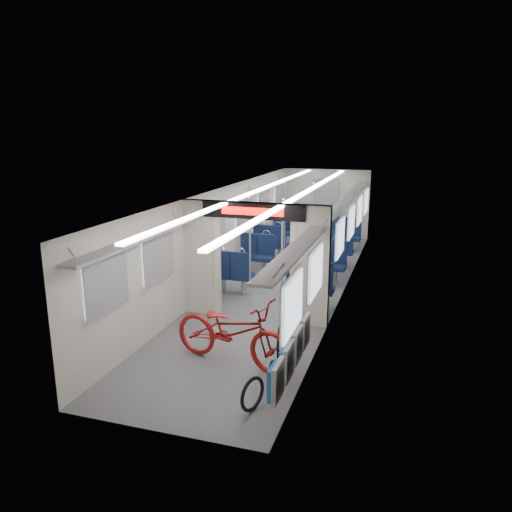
# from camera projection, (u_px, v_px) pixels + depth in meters

# --- Properties ---
(carriage) EXTENTS (12.00, 12.02, 2.31)m
(carriage) POSITION_uv_depth(u_px,v_px,m) (278.00, 227.00, 11.11)
(carriage) COLOR #515456
(carriage) RESTS_ON ground
(bicycle) EXTENTS (2.21, 1.17, 1.11)m
(bicycle) POSITION_uv_depth(u_px,v_px,m) (232.00, 331.00, 7.83)
(bicycle) COLOR maroon
(bicycle) RESTS_ON ground
(flip_bench) EXTENTS (0.12, 2.09, 0.50)m
(flip_bench) POSITION_uv_depth(u_px,v_px,m) (291.00, 353.00, 7.00)
(flip_bench) COLOR gray
(flip_bench) RESTS_ON carriage
(bike_hoop_a) EXTENTS (0.21, 0.47, 0.49)m
(bike_hoop_a) POSITION_uv_depth(u_px,v_px,m) (252.00, 396.00, 6.59)
(bike_hoop_a) COLOR black
(bike_hoop_a) RESTS_ON ground
(bike_hoop_b) EXTENTS (0.11, 0.47, 0.47)m
(bike_hoop_b) POSITION_uv_depth(u_px,v_px,m) (272.00, 378.00, 7.07)
(bike_hoop_b) COLOR black
(bike_hoop_b) RESTS_ON ground
(bike_hoop_c) EXTENTS (0.14, 0.54, 0.54)m
(bike_hoop_c) POSITION_uv_depth(u_px,v_px,m) (279.00, 344.00, 8.10)
(bike_hoop_c) COLOR black
(bike_hoop_c) RESTS_ON ground
(seat_bay_near_left) EXTENTS (0.92, 2.11, 1.11)m
(seat_bay_near_left) POSITION_uv_depth(u_px,v_px,m) (245.00, 260.00, 12.04)
(seat_bay_near_left) COLOR #0C1737
(seat_bay_near_left) RESTS_ON ground
(seat_bay_near_right) EXTENTS (0.95, 2.27, 1.16)m
(seat_bay_near_right) POSITION_uv_depth(u_px,v_px,m) (319.00, 270.00, 11.15)
(seat_bay_near_right) COLOR #0C1737
(seat_bay_near_right) RESTS_ON ground
(seat_bay_far_left) EXTENTS (0.93, 2.18, 1.13)m
(seat_bay_far_left) POSITION_uv_depth(u_px,v_px,m) (279.00, 234.00, 14.96)
(seat_bay_far_left) COLOR #0C1737
(seat_bay_far_left) RESTS_ON ground
(seat_bay_far_right) EXTENTS (0.93, 2.17, 1.13)m
(seat_bay_far_right) POSITION_uv_depth(u_px,v_px,m) (341.00, 239.00, 14.28)
(seat_bay_far_right) COLOR #0C1737
(seat_bay_far_right) RESTS_ON ground
(stanchion_near_left) EXTENTS (0.04, 0.04, 2.30)m
(stanchion_near_left) POSITION_uv_depth(u_px,v_px,m) (250.00, 252.00, 10.36)
(stanchion_near_left) COLOR silver
(stanchion_near_left) RESTS_ON ground
(stanchion_near_right) EXTENTS (0.04, 0.04, 2.30)m
(stanchion_near_right) POSITION_uv_depth(u_px,v_px,m) (282.00, 255.00, 10.11)
(stanchion_near_right) COLOR silver
(stanchion_near_right) RESTS_ON ground
(stanchion_far_left) EXTENTS (0.04, 0.04, 2.30)m
(stanchion_far_left) POSITION_uv_depth(u_px,v_px,m) (285.00, 224.00, 13.31)
(stanchion_far_left) COLOR silver
(stanchion_far_left) RESTS_ON ground
(stanchion_far_right) EXTENTS (0.04, 0.04, 2.30)m
(stanchion_far_right) POSITION_uv_depth(u_px,v_px,m) (312.00, 227.00, 12.98)
(stanchion_far_right) COLOR silver
(stanchion_far_right) RESTS_ON ground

